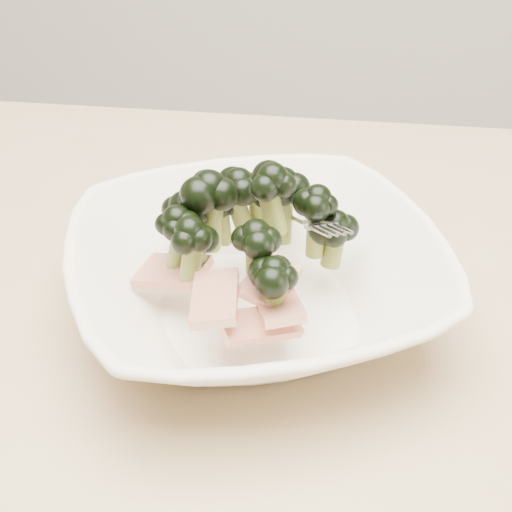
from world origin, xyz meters
name	(u,v)px	position (x,y,z in m)	size (l,w,h in m)	color
dining_table	(217,436)	(0.00, 0.00, 0.65)	(1.20, 0.80, 0.75)	tan
broccoli_dish	(255,268)	(0.02, 0.04, 0.79)	(0.34, 0.34, 0.12)	#F3E7CE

